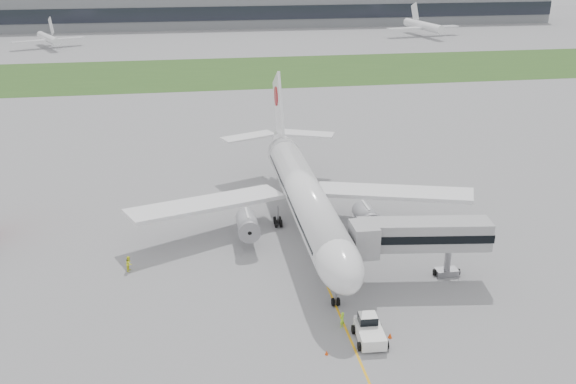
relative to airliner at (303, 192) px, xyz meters
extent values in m
plane|color=gray|center=(0.00, -4.87, -5.66)|extent=(600.00, 600.00, 0.00)
cube|color=#2E531F|center=(0.00, 115.13, -5.65)|extent=(600.00, 50.00, 0.02)
cube|color=slate|center=(0.00, 225.13, 1.34)|extent=(320.00, 22.00, 14.00)
cube|color=#1E222B|center=(0.00, 214.13, 1.34)|extent=(320.00, 0.60, 6.00)
cylinder|color=white|center=(0.00, -0.87, -0.06)|extent=(5.00, 38.00, 5.00)
ellipsoid|color=white|center=(0.00, -20.37, -0.06)|extent=(5.00, 11.00, 5.00)
cube|color=black|center=(0.00, -21.37, 0.84)|extent=(3.20, 1.54, 1.14)
cone|color=white|center=(0.00, 21.13, 0.74)|extent=(5.00, 10.53, 6.16)
cube|color=white|center=(-13.00, 1.13, -1.26)|extent=(22.13, 13.52, 1.70)
cube|color=white|center=(13.00, 1.13, -1.26)|extent=(22.13, 13.52, 1.70)
cylinder|color=#929397|center=(-8.00, -3.37, -2.66)|extent=(2.70, 5.20, 2.70)
cylinder|color=#929397|center=(8.00, -3.37, -2.66)|extent=(2.70, 5.20, 2.70)
cube|color=white|center=(0.00, 22.63, 5.84)|extent=(0.45, 10.90, 12.76)
cylinder|color=#A0090F|center=(0.00, 23.63, 7.84)|extent=(0.60, 3.20, 3.20)
cube|color=white|center=(-5.00, 23.63, 1.14)|extent=(9.54, 6.34, 0.35)
cube|color=white|center=(5.00, 23.63, 1.14)|extent=(9.54, 6.34, 0.35)
cylinder|color=gray|center=(0.00, -19.87, -4.11)|extent=(0.24, 0.24, 3.10)
cylinder|color=black|center=(-3.20, 2.13, -5.11)|extent=(1.40, 1.10, 1.10)
cylinder|color=black|center=(3.20, 2.13, -5.11)|extent=(1.40, 1.10, 1.10)
cube|color=white|center=(1.85, -26.96, -4.86)|extent=(2.74, 4.62, 1.19)
cube|color=white|center=(1.92, -25.77, -3.87)|extent=(1.88, 1.69, 1.00)
cube|color=black|center=(1.92, -25.77, -3.82)|extent=(1.93, 1.75, 0.85)
cylinder|color=black|center=(0.60, -25.39, -5.21)|extent=(0.40, 0.91, 0.90)
cylinder|color=black|center=(3.28, -25.55, -5.21)|extent=(0.40, 0.91, 0.90)
cylinder|color=black|center=(0.42, -28.37, -5.21)|extent=(0.40, 0.91, 0.90)
cylinder|color=black|center=(3.11, -28.53, -5.21)|extent=(0.40, 0.91, 0.90)
cube|color=gray|center=(11.38, -15.40, 0.05)|extent=(15.67, 5.21, 3.29)
cube|color=black|center=(11.38, -15.40, 0.05)|extent=(15.90, 5.35, 0.99)
cube|color=gray|center=(4.16, -15.58, 0.05)|extent=(2.85, 3.73, 3.73)
cylinder|color=gray|center=(14.72, -15.27, -3.57)|extent=(0.77, 0.77, 4.17)
cube|color=gray|center=(14.72, -15.27, -5.28)|extent=(2.81, 1.86, 0.77)
cylinder|color=black|center=(13.30, -15.09, -5.28)|extent=(0.42, 0.80, 0.77)
cylinder|color=black|center=(16.13, -15.45, -5.28)|extent=(0.42, 0.80, 0.77)
cone|color=#F2470C|center=(-2.92, -28.54, -5.42)|extent=(0.35, 0.35, 0.48)
cone|color=#F2470C|center=(4.03, -26.78, -5.37)|extent=(0.42, 0.42, 0.58)
imported|color=#B4FF2A|center=(-0.33, -24.14, -4.77)|extent=(0.77, 0.75, 1.78)
imported|color=#F7FE2A|center=(-22.97, -8.08, -4.69)|extent=(0.92, 1.08, 1.94)
camera|label=1|loc=(-14.97, -79.38, 31.94)|focal=40.00mm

